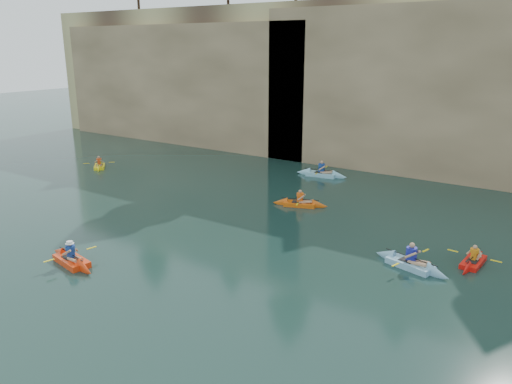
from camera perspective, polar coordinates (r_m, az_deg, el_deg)
The scene contains 12 objects.
ground at distance 17.30m, azimuth -9.08°, elevation -13.12°, with size 160.00×160.00×0.00m, color black.
cliff at distance 42.24m, azimuth 19.88°, elevation 12.15°, with size 70.00×16.00×12.00m, color tan.
cliff_slab_west at distance 45.36m, azimuth -8.68°, elevation 12.23°, with size 26.00×2.40×10.56m, color tan.
cliff_slab_center at distance 34.62m, azimuth 19.92°, elevation 10.90°, with size 24.00×2.40×11.40m, color tan.
sea_cave_west at distance 43.92m, azimuth -7.12°, elevation 7.85°, with size 4.50×1.00×4.00m, color black.
sea_cave_center at distance 36.51m, azimuth 9.88°, elevation 5.35°, with size 3.50×1.00×3.20m, color black.
main_kayaker at distance 21.59m, azimuth -20.33°, elevation -7.30°, with size 3.31×2.18×1.20m.
kayaker_orange at distance 27.40m, azimuth 5.03°, elevation -1.32°, with size 3.09×2.18×1.15m.
kayaker_ltblue_near at distance 20.88m, azimuth 17.24°, elevation -7.81°, with size 3.37×2.47×1.30m.
kayaker_red_far at distance 22.03m, azimuth 23.58°, elevation -7.28°, with size 2.09×2.88×1.04m.
kayaker_yellow at distance 37.50m, azimuth -17.45°, elevation 2.84°, with size 2.39×2.30×1.09m.
kayaker_ltblue_mid at distance 33.78m, azimuth 7.48°, elevation 2.06°, with size 3.59×2.59×1.34m.
Camera 1 is at (10.47, -10.85, 8.48)m, focal length 35.00 mm.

